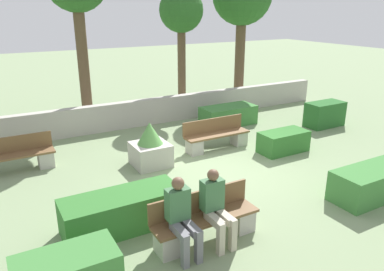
# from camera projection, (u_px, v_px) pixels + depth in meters

# --- Properties ---
(ground_plane) EXTENTS (60.00, 60.00, 0.00)m
(ground_plane) POSITION_uv_depth(u_px,v_px,m) (221.00, 172.00, 9.20)
(ground_plane) COLOR gray
(perimeter_wall) EXTENTS (14.80, 0.30, 0.88)m
(perimeter_wall) POSITION_uv_depth(u_px,v_px,m) (147.00, 112.00, 12.86)
(perimeter_wall) COLOR #ADA89E
(perimeter_wall) RESTS_ON ground_plane
(bench_front) EXTENTS (1.94, 0.49, 0.85)m
(bench_front) POSITION_uv_depth(u_px,v_px,m) (205.00, 223.00, 6.44)
(bench_front) COLOR brown
(bench_front) RESTS_ON ground_plane
(bench_left_side) EXTENTS (1.96, 0.49, 0.85)m
(bench_left_side) POSITION_uv_depth(u_px,v_px,m) (13.00, 159.00, 9.13)
(bench_left_side) COLOR brown
(bench_left_side) RESTS_ON ground_plane
(bench_right_side) EXTENTS (1.97, 0.48, 0.85)m
(bench_right_side) POSITION_uv_depth(u_px,v_px,m) (217.00, 137.00, 10.66)
(bench_right_side) COLOR brown
(bench_right_side) RESTS_ON ground_plane
(person_seated_man) EXTENTS (0.38, 0.63, 1.32)m
(person_seated_man) POSITION_uv_depth(u_px,v_px,m) (216.00, 204.00, 6.25)
(person_seated_man) COLOR #B2A893
(person_seated_man) RESTS_ON ground_plane
(person_seated_woman) EXTENTS (0.38, 0.63, 1.33)m
(person_seated_woman) POSITION_uv_depth(u_px,v_px,m) (181.00, 214.00, 5.95)
(person_seated_woman) COLOR slate
(person_seated_woman) RESTS_ON ground_plane
(hedge_block_near_left) EXTENTS (1.89, 0.80, 0.66)m
(hedge_block_near_left) POSITION_uv_depth(u_px,v_px,m) (372.00, 183.00, 7.92)
(hedge_block_near_left) COLOR #3D7A38
(hedge_block_near_left) RESTS_ON ground_plane
(hedge_block_near_right) EXTENTS (1.89, 0.88, 0.65)m
(hedge_block_near_right) POSITION_uv_depth(u_px,v_px,m) (228.00, 115.00, 12.84)
(hedge_block_near_right) COLOR #3D7A38
(hedge_block_near_right) RESTS_ON ground_plane
(hedge_block_mid_left) EXTENTS (2.15, 0.82, 0.67)m
(hedge_block_mid_left) POSITION_uv_depth(u_px,v_px,m) (122.00, 211.00, 6.79)
(hedge_block_mid_left) COLOR #33702D
(hedge_block_mid_left) RESTS_ON ground_plane
(hedge_block_far_left) EXTENTS (1.33, 0.67, 0.83)m
(hedge_block_far_left) POSITION_uv_depth(u_px,v_px,m) (325.00, 114.00, 12.66)
(hedge_block_far_left) COLOR #286028
(hedge_block_far_left) RESTS_ON ground_plane
(hedge_block_far_right) EXTENTS (1.39, 0.69, 0.59)m
(hedge_block_far_right) POSITION_uv_depth(u_px,v_px,m) (283.00, 142.00, 10.44)
(hedge_block_far_right) COLOR #33702D
(hedge_block_far_right) RESTS_ON ground_plane
(planter_corner_left) EXTENTS (0.90, 0.90, 1.14)m
(planter_corner_left) POSITION_uv_depth(u_px,v_px,m) (150.00, 147.00, 9.49)
(planter_corner_left) COLOR #ADA89E
(planter_corner_left) RESTS_ON ground_plane
(tree_center_right) EXTENTS (1.60, 1.60, 4.55)m
(tree_center_right) POSITION_uv_depth(u_px,v_px,m) (181.00, 14.00, 13.50)
(tree_center_right) COLOR brown
(tree_center_right) RESTS_ON ground_plane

